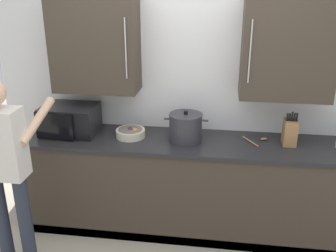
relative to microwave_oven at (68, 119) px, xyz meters
name	(u,v)px	position (x,y,z in m)	size (l,w,h in m)	color
back_wall_tiled	(189,73)	(1.10, 0.26, 0.42)	(3.69, 0.44, 2.71)	white
counter_unit	(185,186)	(1.10, -0.04, -0.59)	(3.05, 0.62, 0.91)	#3D3328
microwave_oven	(68,119)	(0.00, 0.00, 0.00)	(0.50, 0.40, 0.26)	black
stock_pot	(186,127)	(1.10, -0.04, 0.00)	(0.39, 0.29, 0.28)	#2D2D33
fruit_bowl	(131,133)	(0.60, -0.02, -0.09)	(0.27, 0.27, 0.10)	beige
wooden_spoon	(257,140)	(1.73, 0.04, -0.12)	(0.23, 0.21, 0.02)	#A37547
knife_block	(290,132)	(2.00, 0.01, -0.02)	(0.11, 0.15, 0.30)	#A37547
person_figure	(4,162)	(-0.21, -0.75, -0.08)	(0.50, 0.56, 1.62)	#282D3D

